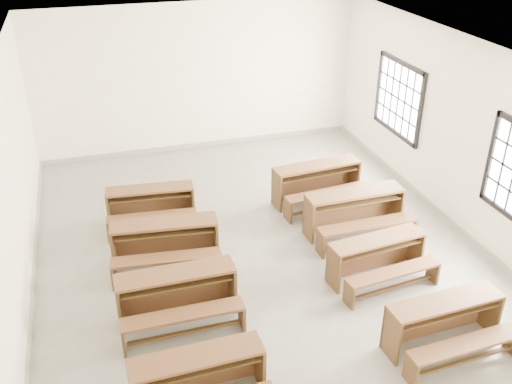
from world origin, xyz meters
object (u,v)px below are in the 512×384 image
object	(u,v)px
desk_set_0	(199,377)
desk_set_2	(165,241)
desk_set_7	(318,181)
desk_set_3	(151,203)
desk_set_1	(177,293)
desk_set_5	(378,256)
desk_set_4	(445,321)
desk_set_6	(355,210)

from	to	relation	value
desk_set_0	desk_set_2	bearing A→B (deg)	87.10
desk_set_2	desk_set_7	world-z (taller)	desk_set_7
desk_set_3	desk_set_2	bearing A→B (deg)	-82.01
desk_set_1	desk_set_5	world-z (taller)	desk_set_1
desk_set_0	desk_set_4	size ratio (longest dim) A/B	0.98
desk_set_0	desk_set_7	size ratio (longest dim) A/B	0.89
desk_set_2	desk_set_1	bearing A→B (deg)	-85.23
desk_set_5	desk_set_1	bearing A→B (deg)	174.33
desk_set_6	desk_set_2	bearing A→B (deg)	179.07
desk_set_1	desk_set_7	world-z (taller)	desk_set_7
desk_set_1	desk_set_2	world-z (taller)	desk_set_2
desk_set_6	desk_set_0	bearing A→B (deg)	-139.98
desk_set_3	desk_set_6	size ratio (longest dim) A/B	0.93
desk_set_6	desk_set_7	bearing A→B (deg)	98.24
desk_set_3	desk_set_5	distance (m)	3.97
desk_set_3	desk_set_5	world-z (taller)	same
desk_set_5	desk_set_7	distance (m)	2.47
desk_set_3	desk_set_4	distance (m)	5.19
desk_set_5	desk_set_6	bearing A→B (deg)	73.07
desk_set_5	desk_set_0	bearing A→B (deg)	-159.04
desk_set_0	desk_set_3	bearing A→B (deg)	88.22
desk_set_3	desk_set_5	bearing A→B (deg)	-34.57
desk_set_1	desk_set_6	size ratio (longest dim) A/B	0.95
desk_set_2	desk_set_4	size ratio (longest dim) A/B	1.10
desk_set_0	desk_set_6	bearing A→B (deg)	39.45
desk_set_0	desk_set_6	size ratio (longest dim) A/B	0.91
desk_set_0	desk_set_1	world-z (taller)	desk_set_1
desk_set_1	desk_set_3	world-z (taller)	desk_set_1
desk_set_1	desk_set_3	distance (m)	2.61
desk_set_0	desk_set_3	size ratio (longest dim) A/B	0.98
desk_set_3	desk_set_4	size ratio (longest dim) A/B	1.00
desk_set_4	desk_set_5	xyz separation A→B (m)	(-0.13, 1.55, -0.01)
desk_set_1	desk_set_6	distance (m)	3.50
desk_set_4	desk_set_6	bearing A→B (deg)	85.19
desk_set_2	desk_set_7	distance (m)	3.24
desk_set_0	desk_set_5	size ratio (longest dim) A/B	0.98
desk_set_0	desk_set_3	distance (m)	4.14
desk_set_0	desk_set_5	bearing A→B (deg)	25.84
desk_set_5	desk_set_6	world-z (taller)	desk_set_6
desk_set_2	desk_set_5	world-z (taller)	desk_set_2
desk_set_1	desk_set_6	bearing A→B (deg)	21.88
desk_set_0	desk_set_1	xyz separation A→B (m)	(0.03, 1.53, 0.02)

